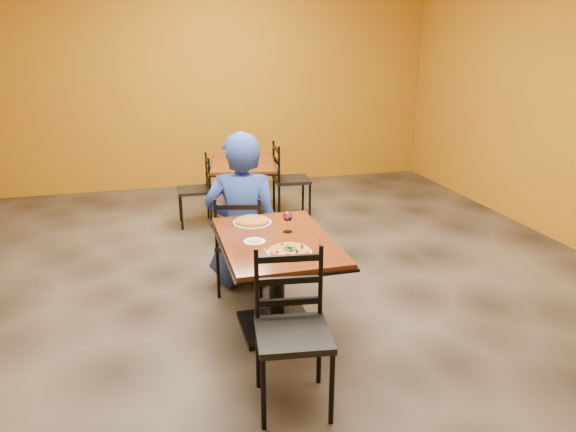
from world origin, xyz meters
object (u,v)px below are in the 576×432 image
object	(u,v)px
chair_main_far	(240,242)
pizza_far	(252,221)
table_main	(277,263)
chair_second_left	(194,191)
chair_second_right	(292,180)
plate_main	(290,252)
chair_main_near	(293,335)
plate_far	(252,222)
side_plate	(254,241)
diner	(242,210)
table_second	(244,177)
wine_glass	(288,221)
pizza_main	(290,250)

from	to	relation	value
chair_main_far	pizza_far	bearing A→B (deg)	110.79
table_main	chair_main_far	distance (m)	0.78
chair_second_left	chair_second_right	distance (m)	1.21
plate_main	chair_main_near	bearing A→B (deg)	-103.23
chair_main_near	pizza_far	world-z (taller)	chair_main_near
plate_far	chair_second_right	bearing A→B (deg)	67.29
chair_main_far	side_plate	size ratio (longest dim) A/B	5.62
chair_main_near	chair_second_right	distance (m)	3.70
chair_main_far	diner	distance (m)	0.29
chair_main_far	plate_far	xyz separation A→B (m)	(0.04, -0.37, 0.31)
table_second	chair_second_right	size ratio (longest dim) A/B	1.34
side_plate	plate_far	bearing A→B (deg)	80.63
table_second	chair_second_left	distance (m)	0.62
diner	wine_glass	distance (m)	0.81
chair_second_right	side_plate	world-z (taller)	chair_second_right
chair_second_right	pizza_far	xyz separation A→B (m)	(-0.95, -2.27, 0.30)
table_second	chair_main_near	xyz separation A→B (m)	(-0.36, -3.58, -0.07)
plate_main	pizza_main	xyz separation A→B (m)	(0.00, 0.00, 0.02)
chair_main_near	wine_glass	bearing A→B (deg)	84.37
chair_main_near	pizza_main	xyz separation A→B (m)	(0.15, 0.62, 0.29)
diner	side_plate	size ratio (longest dim) A/B	8.84
chair_second_left	side_plate	world-z (taller)	chair_second_left
chair_main_near	chair_main_far	bearing A→B (deg)	98.18
chair_main_near	chair_main_far	xyz separation A→B (m)	(-0.02, 1.68, -0.03)
pizza_far	side_plate	world-z (taller)	pizza_far
table_main	chair_main_near	size ratio (longest dim) A/B	1.27
table_second	plate_far	size ratio (longest dim) A/B	4.09
chair_main_far	chair_second_left	size ratio (longest dim) A/B	1.06
chair_main_far	pizza_main	world-z (taller)	chair_main_far
chair_second_right	plate_main	size ratio (longest dim) A/B	3.05
diner	plate_far	xyz separation A→B (m)	(-0.01, -0.50, 0.05)
chair_main_far	chair_second_left	world-z (taller)	chair_main_far
chair_main_near	table_second	bearing A→B (deg)	91.71
chair_main_near	side_plate	distance (m)	0.93
table_second	chair_second_right	xyz separation A→B (m)	(0.61, 0.00, -0.08)
table_main	side_plate	xyz separation A→B (m)	(-0.17, -0.03, 0.20)
chair_main_near	diner	xyz separation A→B (m)	(0.03, 1.80, 0.22)
table_second	plate_main	bearing A→B (deg)	-94.24
chair_second_left	plate_far	distance (m)	2.31
chair_main_far	side_plate	distance (m)	0.85
table_main	chair_second_right	size ratio (longest dim) A/B	1.30
table_main	pizza_far	xyz separation A→B (m)	(-0.10, 0.39, 0.21)
chair_main_far	plate_main	world-z (taller)	chair_main_far
table_main	diner	bearing A→B (deg)	96.18
plate_far	pizza_main	bearing A→B (deg)	-79.71
chair_main_near	chair_second_right	xyz separation A→B (m)	(0.97, 3.58, -0.01)
chair_main_near	pizza_far	xyz separation A→B (m)	(0.02, 1.30, 0.29)
plate_main	pizza_main	distance (m)	0.02
table_main	diner	xyz separation A→B (m)	(-0.10, 0.89, 0.15)
chair_main_far	chair_second_left	distance (m)	1.91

